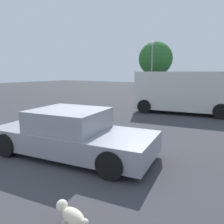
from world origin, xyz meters
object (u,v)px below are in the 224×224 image
(dog, at_px, (71,215))
(van_white, at_px, (183,91))
(light_post_near, at_px, (152,57))
(sedan_foreground, at_px, (72,134))

(dog, height_order, van_white, van_white)
(light_post_near, bearing_deg, sedan_foreground, -73.37)
(sedan_foreground, bearing_deg, dog, -55.21)
(sedan_foreground, bearing_deg, van_white, 76.34)
(sedan_foreground, relative_size, van_white, 0.89)
(light_post_near, bearing_deg, van_white, -58.57)
(van_white, height_order, light_post_near, light_post_near)
(light_post_near, bearing_deg, dog, -69.85)
(sedan_foreground, height_order, light_post_near, light_post_near)
(sedan_foreground, relative_size, dog, 7.16)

